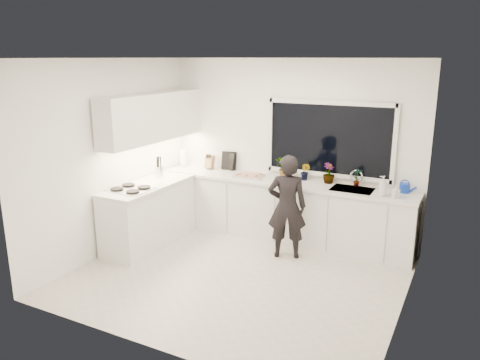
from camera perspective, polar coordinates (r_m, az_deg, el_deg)
The scene contains 25 objects.
floor at distance 6.13m, azimuth -0.23°, elevation -11.61°, with size 4.00×3.50×0.02m, color beige.
wall_back at distance 7.22m, azimuth 6.24°, elevation 3.82°, with size 4.00×0.02×2.70m, color white.
wall_left at distance 6.80m, azimuth -15.46°, elevation 2.67°, with size 0.02×3.50×2.70m, color white.
wall_right at distance 5.08m, azimuth 20.30°, elevation -1.74°, with size 0.02×3.50×2.70m, color white.
ceiling at distance 5.49m, azimuth -0.26°, elevation 14.74°, with size 4.00×3.50×0.02m, color white.
window at distance 6.97m, azimuth 10.80°, elevation 4.91°, with size 1.80×0.02×1.00m, color black.
base_cabinets_back at distance 7.18m, azimuth 5.14°, elevation -3.75°, with size 3.92×0.58×0.88m, color white.
base_cabinets_left at distance 7.08m, azimuth -11.01°, elevation -4.24°, with size 0.58×1.60×0.88m, color white.
countertop_back at distance 7.04m, azimuth 5.19°, elevation -0.22°, with size 3.94×0.62×0.04m, color silver.
countertop_left at distance 6.94m, azimuth -11.19°, elevation -0.65°, with size 0.62×1.60×0.04m, color silver.
upper_cabinets at distance 7.10m, azimuth -10.58°, elevation 7.55°, with size 0.34×2.10×0.70m, color white.
sink at distance 6.75m, azimuth 13.50°, elevation -1.50°, with size 0.58×0.42×0.14m, color silver.
faucet at distance 6.89m, azimuth 13.99°, elevation 0.20°, with size 0.03×0.03×0.22m, color silver.
stovetop at distance 6.69m, azimuth -13.19°, elevation -1.04°, with size 0.56×0.48×0.03m, color black.
person at distance 6.43m, azimuth 5.74°, elevation -3.27°, with size 0.53×0.35×1.46m, color black.
pizza_tray at distance 7.22m, azimuth 1.14°, elevation 0.53°, with size 0.43×0.32×0.03m, color silver.
pizza at distance 7.22m, azimuth 1.14°, elevation 0.66°, with size 0.39×0.28×0.01m, color #D2451C.
watering_can at distance 6.75m, azimuth 19.43°, elevation -0.92°, with size 0.14×0.14×0.13m, color #1232A9.
paper_towel_roll at distance 7.95m, azimuth -6.92°, elevation 2.60°, with size 0.11×0.11×0.26m, color white.
knife_block at distance 7.73m, azimuth -3.71°, elevation 2.17°, with size 0.13×0.10×0.22m, color olive.
utensil_crock at distance 7.33m, azimuth -9.80°, elevation 1.05°, with size 0.13×0.13×0.16m, color silver.
picture_frame_large at distance 7.65m, azimuth -1.31°, elevation 2.30°, with size 0.22×0.02×0.28m, color black.
picture_frame_small at distance 7.65m, azimuth -1.36°, elevation 2.38°, with size 0.25×0.02×0.30m, color black.
herb_plants at distance 7.05m, azimuth 8.00°, elevation 1.10°, with size 1.35×0.32×0.30m.
soap_bottles at distance 6.47m, azimuth 17.41°, elevation -0.87°, with size 0.30×0.15×0.28m.
Camera 1 is at (2.54, -4.86, 2.72)m, focal length 35.00 mm.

